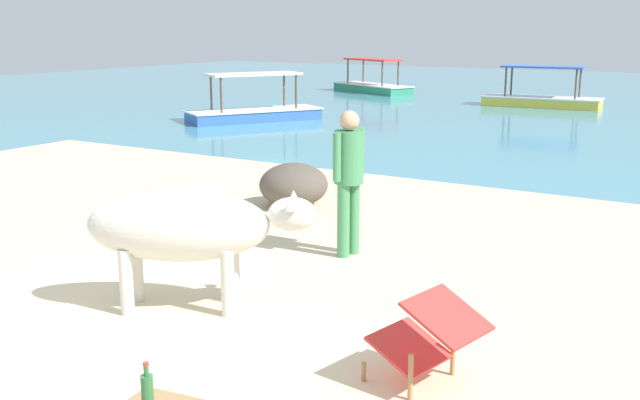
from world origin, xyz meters
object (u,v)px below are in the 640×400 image
deck_chair_near (428,334)px  boat_blue (254,111)px  boat_green (372,85)px  cow (185,226)px  bottle (147,393)px  person_standing (349,172)px  boat_yellow (542,98)px

deck_chair_near → boat_blue: bearing=-37.4°
boat_blue → boat_green: (-1.32, 9.56, 0.00)m
cow → bottle: size_ratio=6.77×
cow → boat_blue: size_ratio=0.54×
bottle → boat_green: bearing=114.6°
person_standing → boat_blue: bearing=-40.4°
bottle → boat_blue: size_ratio=0.08×
deck_chair_near → boat_yellow: 19.97m
boat_green → boat_yellow: bearing=-170.5°
cow → person_standing: person_standing is taller
boat_blue → boat_yellow: bearing=174.3°
deck_chair_near → person_standing: person_standing is taller
deck_chair_near → boat_yellow: (-4.40, 19.47, -0.13)m
bottle → person_standing: 4.54m
deck_chair_near → boat_yellow: bearing=-65.3°
bottle → boat_yellow: bearing=99.6°
person_standing → boat_blue: (-8.14, 9.39, -0.70)m
bottle → person_standing: size_ratio=0.18×
person_standing → boat_yellow: person_standing is taller
deck_chair_near → boat_yellow: boat_yellow is taller
cow → bottle: bearing=-82.4°
bottle → boat_yellow: (-3.61, 21.41, -0.34)m
deck_chair_near → person_standing: bearing=-38.7°
cow → boat_blue: boat_blue is taller
bottle → boat_blue: bearing=124.2°
deck_chair_near → boat_green: bearing=-49.8°
boat_yellow → deck_chair_near: bearing=99.3°
cow → person_standing: bearing=48.8°
cow → deck_chair_near: (2.44, -0.26, -0.39)m
deck_chair_near → boat_green: 24.25m
cow → deck_chair_near: bearing=-35.2°
person_standing → boat_yellow: bearing=-73.2°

